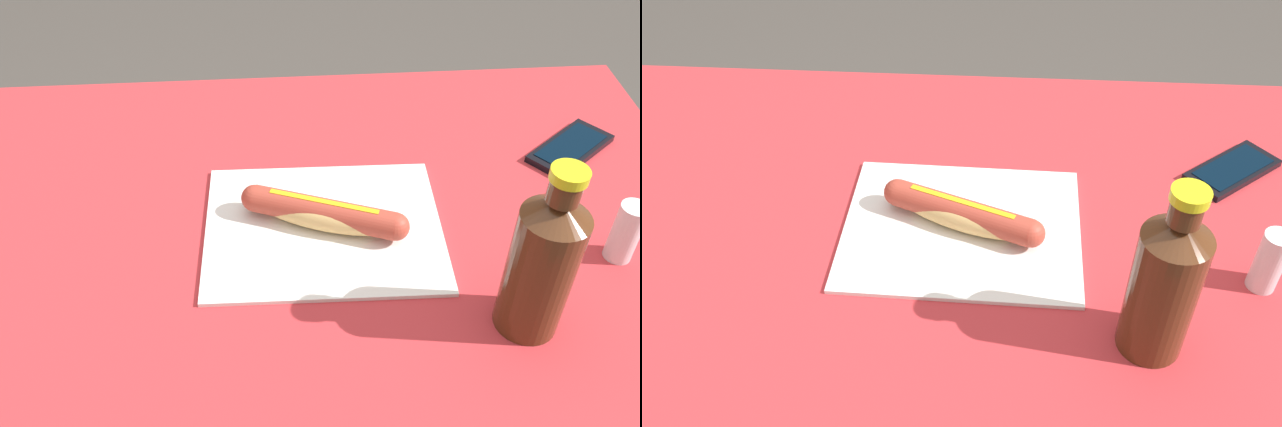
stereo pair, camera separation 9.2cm
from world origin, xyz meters
The scene contains 6 objects.
dining_table centered at (0.00, 0.00, 0.63)m, with size 1.22×0.77×0.77m.
paper_wrapper centered at (-0.05, 0.02, 0.78)m, with size 0.32×0.26×0.01m, color silver.
hot_dog centered at (-0.05, 0.02, 0.80)m, with size 0.22×0.11×0.05m.
cell_phone centered at (-0.45, -0.13, 0.78)m, with size 0.16×0.15×0.01m.
soda_bottle centered at (-0.28, 0.20, 0.87)m, with size 0.08×0.08×0.23m.
salt_shaker centered at (-0.44, 0.10, 0.82)m, with size 0.04×0.04×0.09m, color silver.
Camera 2 is at (-0.10, 0.70, 1.42)m, focal length 38.51 mm.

